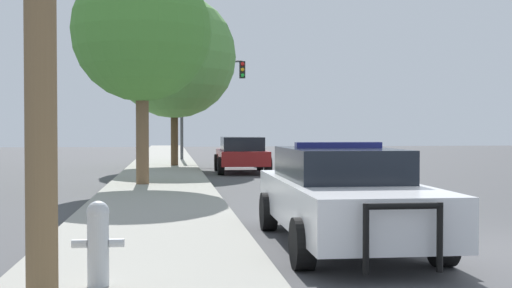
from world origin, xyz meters
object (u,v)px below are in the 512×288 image
Objects in this scene: tree_sidewalk_near at (142,32)px; tree_sidewalk_mid at (174,56)px; police_car at (341,194)px; car_background_midblock at (242,154)px; fire_hydrant at (98,241)px; traffic_light at (207,88)px.

tree_sidewalk_mid is at bearing 84.08° from tree_sidewalk_near.
tree_sidewalk_mid reaches higher than police_car.
car_background_midblock is at bearing 60.35° from tree_sidewalk_near.
car_background_midblock is (3.53, 18.51, 0.15)m from fire_hydrant.
traffic_light is 15.42m from tree_sidewalk_near.
car_background_midblock is at bearing 79.21° from fire_hydrant.
police_car is 24.96m from traffic_light.
tree_sidewalk_near is (-3.59, -6.32, 3.77)m from car_background_midblock.
traffic_light is 6.00m from tree_sidewalk_mid.
tree_sidewalk_near is (-2.73, -15.17, 0.63)m from traffic_light.
tree_sidewalk_mid reaches higher than tree_sidewalk_near.
police_car is at bearing 38.86° from fire_hydrant.
car_background_midblock is 8.19m from tree_sidewalk_near.
tree_sidewalk_mid is at bearing -107.10° from traffic_light.
tree_sidewalk_mid is (-2.31, 19.11, 4.15)m from police_car.
car_background_midblock is at bearing -84.39° from traffic_light.
tree_sidewalk_mid is at bearing 87.57° from fire_hydrant.
tree_sidewalk_mid is at bearing -82.06° from police_car.
police_car is at bearing -88.67° from traffic_light.
car_background_midblock reaches higher than fire_hydrant.
fire_hydrant is 27.69m from traffic_light.
traffic_light reaches higher than car_background_midblock.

